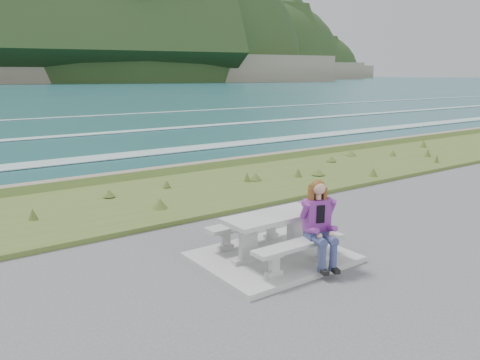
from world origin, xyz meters
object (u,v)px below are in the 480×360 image
object	(u,v)px
bench_seaward	(249,226)
seated_woman	(321,235)
picnic_table	(273,224)
bench_landward	(299,248)

from	to	relation	value
bench_seaward	seated_woman	bearing A→B (deg)	-77.06
picnic_table	seated_woman	xyz separation A→B (m)	(0.35, -0.83, -0.05)
seated_woman	bench_seaward	bearing A→B (deg)	120.09
bench_landward	seated_woman	size ratio (longest dim) A/B	1.24
picnic_table	bench_landward	bearing A→B (deg)	-90.00
picnic_table	bench_seaward	bearing A→B (deg)	90.00
bench_landward	bench_seaward	bearing A→B (deg)	90.00
bench_landward	picnic_table	bearing A→B (deg)	90.00
picnic_table	seated_woman	distance (m)	0.90
picnic_table	bench_seaward	distance (m)	0.74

